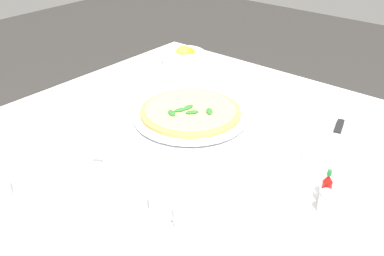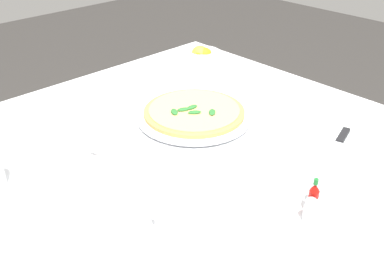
{
  "view_description": "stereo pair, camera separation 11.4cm",
  "coord_description": "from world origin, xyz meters",
  "px_view_note": "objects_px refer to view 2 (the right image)",
  "views": [
    {
      "loc": [
        0.7,
        0.57,
        1.32
      ],
      "look_at": [
        -0.06,
        -0.06,
        0.76
      ],
      "focal_mm": 41.14,
      "sensor_mm": 36.0,
      "label": 1
    },
    {
      "loc": [
        0.62,
        0.66,
        1.32
      ],
      "look_at": [
        -0.06,
        -0.06,
        0.76
      ],
      "focal_mm": 41.14,
      "sensor_mm": 36.0,
      "label": 2
    }
  ],
  "objects_px": {
    "hot_sauce_bottle": "(313,199)",
    "citrus_bowl": "(200,57)",
    "coffee_cup_far_right": "(113,153)",
    "pepper_shaker": "(316,194)",
    "pizza_plate": "(194,116)",
    "coffee_cup_right_edge": "(151,198)",
    "pizza": "(194,111)",
    "salt_shaker": "(309,212)",
    "dinner_knife": "(337,145)",
    "napkin_folded": "(337,149)"
  },
  "relations": [
    {
      "from": "pizza_plate",
      "to": "pepper_shaker",
      "type": "height_order",
      "value": "pepper_shaker"
    },
    {
      "from": "dinner_knife",
      "to": "citrus_bowl",
      "type": "distance_m",
      "value": 0.67
    },
    {
      "from": "coffee_cup_right_edge",
      "to": "pizza_plate",
      "type": "bearing_deg",
      "value": -146.46
    },
    {
      "from": "pizza",
      "to": "pepper_shaker",
      "type": "bearing_deg",
      "value": 80.22
    },
    {
      "from": "hot_sauce_bottle",
      "to": "pepper_shaker",
      "type": "relative_size",
      "value": 1.48
    },
    {
      "from": "pizza",
      "to": "napkin_folded",
      "type": "height_order",
      "value": "pizza"
    },
    {
      "from": "pizza_plate",
      "to": "napkin_folded",
      "type": "relative_size",
      "value": 1.26
    },
    {
      "from": "pizza",
      "to": "dinner_knife",
      "type": "xyz_separation_m",
      "value": [
        -0.13,
        0.36,
        -0.0
      ]
    },
    {
      "from": "citrus_bowl",
      "to": "pepper_shaker",
      "type": "bearing_deg",
      "value": 62.18
    },
    {
      "from": "hot_sauce_bottle",
      "to": "salt_shaker",
      "type": "height_order",
      "value": "hot_sauce_bottle"
    },
    {
      "from": "pizza",
      "to": "coffee_cup_far_right",
      "type": "height_order",
      "value": "coffee_cup_far_right"
    },
    {
      "from": "dinner_knife",
      "to": "coffee_cup_right_edge",
      "type": "bearing_deg",
      "value": -33.41
    },
    {
      "from": "pizza_plate",
      "to": "pepper_shaker",
      "type": "distance_m",
      "value": 0.44
    },
    {
      "from": "coffee_cup_far_right",
      "to": "hot_sauce_bottle",
      "type": "distance_m",
      "value": 0.46
    },
    {
      "from": "dinner_knife",
      "to": "salt_shaker",
      "type": "distance_m",
      "value": 0.27
    },
    {
      "from": "pizza_plate",
      "to": "citrus_bowl",
      "type": "distance_m",
      "value": 0.42
    },
    {
      "from": "napkin_folded",
      "to": "dinner_knife",
      "type": "bearing_deg",
      "value": -3.12
    },
    {
      "from": "citrus_bowl",
      "to": "coffee_cup_far_right",
      "type": "bearing_deg",
      "value": 27.71
    },
    {
      "from": "pizza_plate",
      "to": "coffee_cup_far_right",
      "type": "xyz_separation_m",
      "value": [
        0.29,
        0.03,
        0.02
      ]
    },
    {
      "from": "hot_sauce_bottle",
      "to": "salt_shaker",
      "type": "distance_m",
      "value": 0.03
    },
    {
      "from": "pizza",
      "to": "napkin_folded",
      "type": "distance_m",
      "value": 0.39
    },
    {
      "from": "pizza_plate",
      "to": "dinner_knife",
      "type": "distance_m",
      "value": 0.39
    },
    {
      "from": "napkin_folded",
      "to": "pepper_shaker",
      "type": "relative_size",
      "value": 4.44
    },
    {
      "from": "pizza_plate",
      "to": "dinner_knife",
      "type": "xyz_separation_m",
      "value": [
        -0.13,
        0.36,
        0.01
      ]
    },
    {
      "from": "pizza_plate",
      "to": "pizza",
      "type": "distance_m",
      "value": 0.01
    },
    {
      "from": "dinner_knife",
      "to": "hot_sauce_bottle",
      "type": "distance_m",
      "value": 0.25
    },
    {
      "from": "pizza",
      "to": "coffee_cup_far_right",
      "type": "distance_m",
      "value": 0.29
    },
    {
      "from": "coffee_cup_far_right",
      "to": "salt_shaker",
      "type": "distance_m",
      "value": 0.46
    },
    {
      "from": "pizza_plate",
      "to": "salt_shaker",
      "type": "distance_m",
      "value": 0.47
    },
    {
      "from": "salt_shaker",
      "to": "pizza_plate",
      "type": "bearing_deg",
      "value": -106.1
    },
    {
      "from": "coffee_cup_far_right",
      "to": "hot_sauce_bottle",
      "type": "bearing_deg",
      "value": 113.44
    },
    {
      "from": "coffee_cup_far_right",
      "to": "pizza",
      "type": "bearing_deg",
      "value": -174.98
    },
    {
      "from": "pizza_plate",
      "to": "hot_sauce_bottle",
      "type": "distance_m",
      "value": 0.46
    },
    {
      "from": "coffee_cup_far_right",
      "to": "pepper_shaker",
      "type": "height_order",
      "value": "coffee_cup_far_right"
    },
    {
      "from": "coffee_cup_far_right",
      "to": "pepper_shaker",
      "type": "bearing_deg",
      "value": 117.14
    },
    {
      "from": "citrus_bowl",
      "to": "hot_sauce_bottle",
      "type": "xyz_separation_m",
      "value": [
        0.41,
        0.73,
        0.01
      ]
    },
    {
      "from": "pizza",
      "to": "dinner_knife",
      "type": "height_order",
      "value": "pizza"
    },
    {
      "from": "coffee_cup_right_edge",
      "to": "coffee_cup_far_right",
      "type": "xyz_separation_m",
      "value": [
        -0.04,
        -0.19,
        -0.0
      ]
    },
    {
      "from": "pizza_plate",
      "to": "coffee_cup_right_edge",
      "type": "relative_size",
      "value": 2.43
    },
    {
      "from": "coffee_cup_far_right",
      "to": "hot_sauce_bottle",
      "type": "height_order",
      "value": "hot_sauce_bottle"
    },
    {
      "from": "pizza_plate",
      "to": "hot_sauce_bottle",
      "type": "xyz_separation_m",
      "value": [
        0.1,
        0.44,
        0.02
      ]
    },
    {
      "from": "pizza_plate",
      "to": "napkin_folded",
      "type": "height_order",
      "value": "napkin_folded"
    },
    {
      "from": "dinner_knife",
      "to": "pizza",
      "type": "bearing_deg",
      "value": -86.02
    },
    {
      "from": "coffee_cup_right_edge",
      "to": "citrus_bowl",
      "type": "relative_size",
      "value": 0.87
    },
    {
      "from": "pizza_plate",
      "to": "pepper_shaker",
      "type": "relative_size",
      "value": 5.62
    },
    {
      "from": "hot_sauce_bottle",
      "to": "citrus_bowl",
      "type": "bearing_deg",
      "value": -119.2
    },
    {
      "from": "hot_sauce_bottle",
      "to": "salt_shaker",
      "type": "xyz_separation_m",
      "value": [
        0.03,
        0.01,
        -0.01
      ]
    },
    {
      "from": "dinner_knife",
      "to": "salt_shaker",
      "type": "xyz_separation_m",
      "value": [
        0.26,
        0.09,
        0.0
      ]
    },
    {
      "from": "coffee_cup_far_right",
      "to": "dinner_knife",
      "type": "height_order",
      "value": "coffee_cup_far_right"
    },
    {
      "from": "pizza",
      "to": "citrus_bowl",
      "type": "height_order",
      "value": "citrus_bowl"
    }
  ]
}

